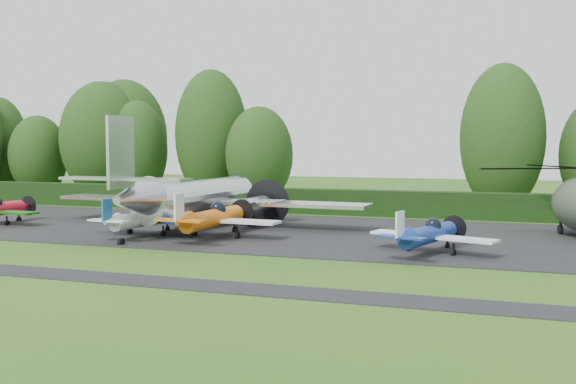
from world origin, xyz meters
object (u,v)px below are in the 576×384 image
(light_plane_orange, at_px, (213,218))
(light_plane_blue, at_px, (429,234))
(light_plane_white, at_px, (144,219))
(transport_plane, at_px, (196,197))

(light_plane_orange, height_order, light_plane_blue, light_plane_orange)
(light_plane_white, bearing_deg, light_plane_blue, -9.68)
(light_plane_white, relative_size, light_plane_blue, 1.03)
(transport_plane, height_order, light_plane_white, transport_plane)
(light_plane_blue, bearing_deg, light_plane_white, 158.15)
(light_plane_orange, distance_m, light_plane_blue, 12.75)
(light_plane_orange, relative_size, light_plane_blue, 1.18)
(light_plane_white, xyz_separation_m, light_plane_orange, (4.45, 0.38, 0.17))
(light_plane_orange, bearing_deg, light_plane_blue, -10.02)
(transport_plane, height_order, light_plane_orange, transport_plane)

